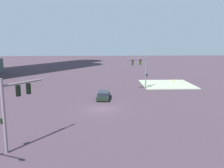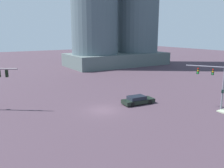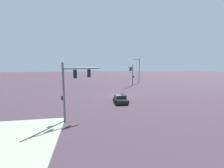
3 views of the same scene
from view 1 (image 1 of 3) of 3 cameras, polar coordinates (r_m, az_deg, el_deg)
name	(u,v)px [view 1 (image 1 of 3)]	position (r m, az deg, el deg)	size (l,w,h in m)	color
ground_plane	(103,109)	(33.18, -2.23, -5.84)	(228.02, 228.02, 0.00)	#3B2D38
sidewalk_corner	(167,84)	(52.24, 12.69, -0.04)	(10.46, 10.35, 0.15)	gray
traffic_signal_near_corner	(12,104)	(21.79, -22.36, -4.29)	(3.45, 2.80, 6.24)	slate
traffic_signal_opposite_side	(142,67)	(45.67, 6.99, 3.94)	(2.89, 4.45, 6.44)	slate
sedan_car_approaching	(103,95)	(38.57, -2.02, -2.66)	(4.90, 2.25, 1.21)	black
fire_hydrant_on_curb	(173,81)	(54.18, 14.18, 0.70)	(0.33, 0.22, 0.71)	gold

